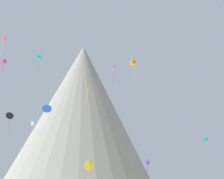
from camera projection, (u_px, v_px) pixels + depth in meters
The scene contains 14 objects.
rock_massif at pixel (80, 113), 129.05m from camera, with size 87.35×87.35×68.56m.
kite_black_mid at pixel (10, 116), 70.61m from camera, with size 2.20×1.70×5.41m.
kite_pink_high at pixel (4, 42), 45.65m from camera, with size 0.61×0.81×4.19m.
kite_gold_mid at pixel (87, 87), 50.08m from camera, with size 0.72×0.92×4.77m.
kite_teal_low at pixel (205, 139), 58.77m from camera, with size 1.29×1.30×1.19m.
kite_orange_mid at pixel (133, 63), 51.73m from camera, with size 0.92×0.92×2.87m.
kite_white_mid at pixel (32, 123), 74.14m from camera, with size 0.95×0.65×1.19m.
kite_indigo_low at pixel (147, 162), 61.44m from camera, with size 1.11×1.32×5.45m.
kite_lime_high at pixel (114, 69), 69.78m from camera, with size 0.38×1.24×4.69m.
kite_magenta_high at pixel (4, 62), 72.02m from camera, with size 1.26×1.25×3.87m.
kite_yellow_low at pixel (89, 166), 51.18m from camera, with size 1.86×0.50×5.23m.
kite_violet_mid at pixel (114, 70), 49.03m from camera, with size 0.48×1.18×4.34m.
kite_blue_mid at pixel (47, 109), 56.74m from camera, with size 2.04×0.95×1.95m.
kite_cyan_high at pixel (39, 57), 63.90m from camera, with size 1.38×1.30×4.43m.
Camera 1 is at (-6.19, -23.98, 4.51)m, focal length 42.89 mm.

